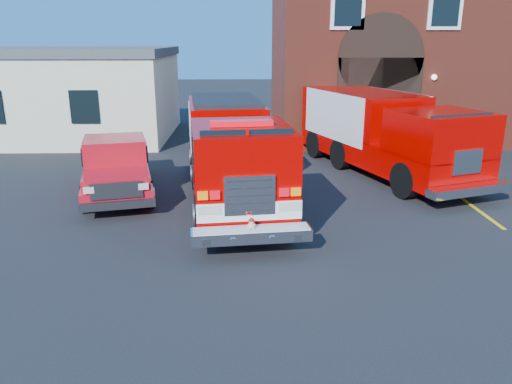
{
  "coord_description": "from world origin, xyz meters",
  "views": [
    {
      "loc": [
        -0.3,
        -12.42,
        4.76
      ],
      "look_at": [
        0.0,
        -1.2,
        1.3
      ],
      "focal_mm": 35.0,
      "sensor_mm": 36.0,
      "label": 1
    }
  ],
  "objects_px": {
    "secondary_truck": "(383,131)",
    "side_building": "(68,92)",
    "fire_station": "(423,49)",
    "pickup_truck": "(116,166)",
    "fire_engine": "(232,151)"
  },
  "relations": [
    {
      "from": "fire_engine",
      "to": "secondary_truck",
      "type": "relative_size",
      "value": 1.04
    },
    {
      "from": "side_building",
      "to": "fire_station",
      "type": "bearing_deg",
      "value": 3.14
    },
    {
      "from": "pickup_truck",
      "to": "secondary_truck",
      "type": "bearing_deg",
      "value": 14.07
    },
    {
      "from": "fire_station",
      "to": "secondary_truck",
      "type": "bearing_deg",
      "value": -116.1
    },
    {
      "from": "fire_engine",
      "to": "secondary_truck",
      "type": "xyz_separation_m",
      "value": [
        5.46,
        2.88,
        0.07
      ]
    },
    {
      "from": "pickup_truck",
      "to": "fire_station",
      "type": "bearing_deg",
      "value": 39.1
    },
    {
      "from": "fire_station",
      "to": "fire_engine",
      "type": "height_order",
      "value": "fire_station"
    },
    {
      "from": "fire_station",
      "to": "side_building",
      "type": "distance_m",
      "value": 18.13
    },
    {
      "from": "fire_engine",
      "to": "secondary_truck",
      "type": "distance_m",
      "value": 6.17
    },
    {
      "from": "side_building",
      "to": "fire_engine",
      "type": "relative_size",
      "value": 1.08
    },
    {
      "from": "secondary_truck",
      "to": "side_building",
      "type": "bearing_deg",
      "value": 151.31
    },
    {
      "from": "pickup_truck",
      "to": "secondary_truck",
      "type": "height_order",
      "value": "secondary_truck"
    },
    {
      "from": "fire_station",
      "to": "side_building",
      "type": "height_order",
      "value": "fire_station"
    },
    {
      "from": "side_building",
      "to": "pickup_truck",
      "type": "relative_size",
      "value": 1.73
    },
    {
      "from": "side_building",
      "to": "fire_engine",
      "type": "height_order",
      "value": "side_building"
    }
  ]
}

